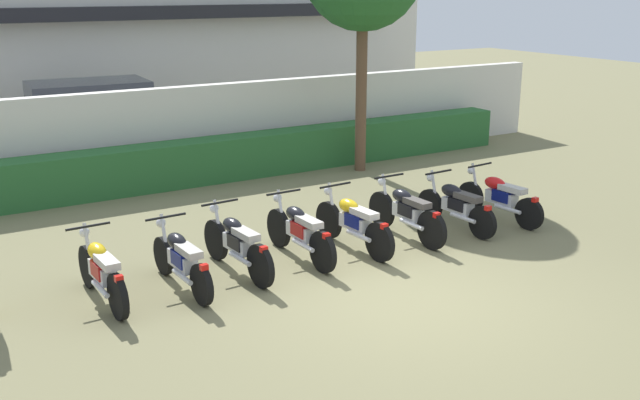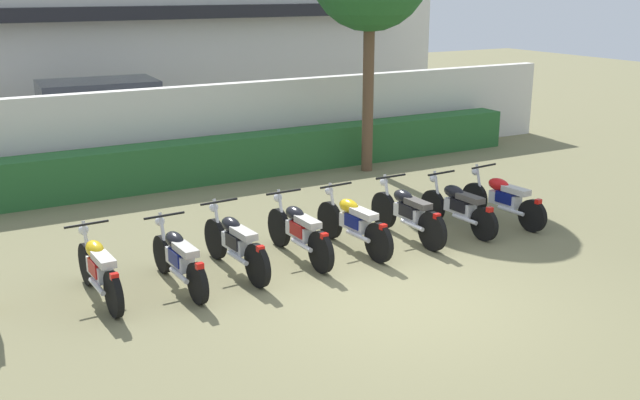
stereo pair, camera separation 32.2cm
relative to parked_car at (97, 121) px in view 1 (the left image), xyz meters
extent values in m
plane|color=olive|center=(1.28, -10.50, -0.94)|extent=(60.00, 60.00, 0.00)
cube|color=silver|center=(1.28, 5.67, 2.10)|extent=(20.85, 6.00, 6.07)
cube|color=black|center=(1.28, 2.42, 2.40)|extent=(17.51, 0.50, 0.36)
cube|color=silver|center=(1.28, -2.67, 0.05)|extent=(19.81, 0.30, 1.98)
cube|color=#28602D|center=(1.28, -3.37, -0.48)|extent=(15.85, 0.70, 0.92)
cube|color=silver|center=(0.05, 0.00, -0.20)|extent=(4.60, 2.11, 1.00)
cube|color=#2D333D|center=(-0.15, 0.01, 0.63)|extent=(2.79, 1.86, 0.65)
cylinder|color=black|center=(1.68, 0.83, -0.60)|extent=(0.69, 0.26, 0.68)
cylinder|color=black|center=(1.57, -1.02, -0.60)|extent=(0.69, 0.26, 0.68)
cylinder|color=black|center=(-1.47, 1.01, -0.60)|extent=(0.69, 0.26, 0.68)
cylinder|color=black|center=(-1.58, -0.83, -0.60)|extent=(0.69, 0.26, 0.68)
cylinder|color=brown|center=(4.78, -4.21, 0.81)|extent=(0.25, 0.25, 3.48)
cylinder|color=black|center=(-2.28, -7.89, -0.63)|extent=(0.12, 0.61, 0.61)
cylinder|color=black|center=(-2.23, -9.14, -0.63)|extent=(0.12, 0.61, 0.61)
cube|color=silver|center=(-2.26, -8.57, -0.48)|extent=(0.23, 0.61, 0.22)
ellipsoid|color=yellow|center=(-2.26, -8.40, -0.25)|extent=(0.24, 0.45, 0.22)
cube|color=beige|center=(-2.25, -8.80, -0.27)|extent=(0.22, 0.53, 0.10)
cube|color=red|center=(-2.23, -9.24, -0.35)|extent=(0.10, 0.08, 0.08)
cylinder|color=silver|center=(-2.28, -7.98, -0.31)|extent=(0.06, 0.23, 0.65)
cylinder|color=black|center=(-2.28, -8.07, 0.01)|extent=(0.60, 0.06, 0.04)
sphere|color=silver|center=(-2.29, -7.87, -0.13)|extent=(0.14, 0.14, 0.14)
cylinder|color=silver|center=(-2.36, -8.82, -0.61)|extent=(0.09, 0.55, 0.07)
cube|color=#A51414|center=(-2.25, -8.62, -0.43)|extent=(0.26, 0.37, 0.20)
cylinder|color=black|center=(-1.22, -7.97, -0.65)|extent=(0.12, 0.57, 0.57)
cylinder|color=black|center=(-1.16, -9.28, -0.65)|extent=(0.12, 0.57, 0.57)
cube|color=silver|center=(-1.19, -8.68, -0.50)|extent=(0.23, 0.61, 0.22)
ellipsoid|color=black|center=(-1.19, -8.51, -0.27)|extent=(0.24, 0.45, 0.22)
cube|color=#B2ADA3|center=(-1.18, -8.90, -0.29)|extent=(0.22, 0.53, 0.10)
cube|color=red|center=(-1.15, -9.38, -0.37)|extent=(0.10, 0.08, 0.08)
cylinder|color=silver|center=(-1.21, -8.06, -0.33)|extent=(0.06, 0.23, 0.65)
cylinder|color=black|center=(-1.21, -8.15, -0.01)|extent=(0.60, 0.06, 0.04)
sphere|color=silver|center=(-1.22, -7.95, -0.15)|extent=(0.14, 0.14, 0.14)
cylinder|color=silver|center=(-1.30, -8.93, -0.63)|extent=(0.09, 0.55, 0.07)
cube|color=navy|center=(-1.18, -8.73, -0.45)|extent=(0.26, 0.37, 0.20)
cylinder|color=black|center=(-0.32, -7.81, -0.62)|extent=(0.13, 0.63, 0.63)
cylinder|color=black|center=(-0.23, -9.15, -0.62)|extent=(0.13, 0.63, 0.63)
cube|color=silver|center=(-0.27, -8.53, -0.47)|extent=(0.24, 0.61, 0.22)
ellipsoid|color=black|center=(-0.28, -8.36, -0.24)|extent=(0.25, 0.45, 0.22)
cube|color=#B2ADA3|center=(-0.26, -8.76, -0.26)|extent=(0.23, 0.53, 0.10)
cube|color=red|center=(-0.22, -9.25, -0.34)|extent=(0.10, 0.09, 0.08)
cylinder|color=silver|center=(-0.31, -7.89, -0.30)|extent=(0.06, 0.23, 0.65)
cylinder|color=black|center=(-0.31, -7.98, 0.02)|extent=(0.60, 0.07, 0.04)
sphere|color=silver|center=(-0.32, -7.79, -0.12)|extent=(0.14, 0.14, 0.14)
cylinder|color=silver|center=(-0.37, -8.79, -0.60)|extent=(0.11, 0.55, 0.07)
cube|color=black|center=(-0.27, -8.58, -0.42)|extent=(0.26, 0.37, 0.20)
cylinder|color=black|center=(0.78, -7.79, -0.62)|extent=(0.10, 0.63, 0.63)
cylinder|color=black|center=(0.81, -9.12, -0.62)|extent=(0.10, 0.63, 0.63)
cube|color=silver|center=(0.79, -8.51, -0.47)|extent=(0.21, 0.60, 0.22)
ellipsoid|color=black|center=(0.79, -8.34, -0.24)|extent=(0.23, 0.44, 0.22)
cube|color=#B2ADA3|center=(0.80, -8.74, -0.26)|extent=(0.21, 0.52, 0.10)
cube|color=red|center=(0.81, -9.22, -0.34)|extent=(0.10, 0.08, 0.08)
cylinder|color=silver|center=(0.78, -7.88, -0.30)|extent=(0.06, 0.23, 0.65)
cylinder|color=black|center=(0.78, -7.97, 0.02)|extent=(0.60, 0.05, 0.04)
sphere|color=silver|center=(0.78, -7.77, -0.12)|extent=(0.14, 0.14, 0.14)
cylinder|color=silver|center=(0.68, -8.76, -0.60)|extent=(0.08, 0.55, 0.07)
cube|color=#A51414|center=(0.79, -8.56, -0.42)|extent=(0.25, 0.37, 0.20)
cylinder|color=black|center=(1.69, -7.85, -0.62)|extent=(0.13, 0.63, 0.63)
cylinder|color=black|center=(1.78, -9.18, -0.62)|extent=(0.13, 0.63, 0.63)
cube|color=silver|center=(1.74, -8.57, -0.47)|extent=(0.24, 0.61, 0.22)
ellipsoid|color=yellow|center=(1.73, -8.40, -0.24)|extent=(0.25, 0.45, 0.22)
cube|color=beige|center=(1.75, -8.80, -0.26)|extent=(0.23, 0.53, 0.10)
cube|color=red|center=(1.79, -9.28, -0.34)|extent=(0.11, 0.09, 0.08)
cylinder|color=silver|center=(1.70, -7.94, -0.30)|extent=(0.06, 0.23, 0.65)
cylinder|color=black|center=(1.70, -8.03, 0.02)|extent=(0.60, 0.08, 0.04)
sphere|color=silver|center=(1.69, -7.83, -0.12)|extent=(0.14, 0.14, 0.14)
cylinder|color=silver|center=(1.64, -8.82, -0.60)|extent=(0.11, 0.55, 0.07)
cube|color=navy|center=(1.74, -8.62, -0.42)|extent=(0.26, 0.37, 0.20)
cylinder|color=black|center=(2.78, -7.84, -0.62)|extent=(0.10, 0.64, 0.64)
cylinder|color=black|center=(2.81, -9.17, -0.62)|extent=(0.10, 0.64, 0.64)
cube|color=silver|center=(2.80, -8.56, -0.47)|extent=(0.21, 0.60, 0.22)
ellipsoid|color=black|center=(2.79, -8.39, -0.24)|extent=(0.23, 0.44, 0.22)
cube|color=#4C4742|center=(2.80, -8.79, -0.26)|extent=(0.21, 0.52, 0.10)
cube|color=red|center=(2.81, -9.27, -0.34)|extent=(0.10, 0.08, 0.08)
cylinder|color=silver|center=(2.79, -7.93, -0.30)|extent=(0.05, 0.23, 0.65)
cylinder|color=black|center=(2.79, -8.02, 0.02)|extent=(0.60, 0.05, 0.04)
sphere|color=silver|center=(2.78, -7.82, -0.12)|extent=(0.14, 0.14, 0.14)
cylinder|color=silver|center=(2.68, -8.81, -0.60)|extent=(0.08, 0.55, 0.07)
cube|color=black|center=(2.80, -8.61, -0.42)|extent=(0.25, 0.36, 0.20)
cylinder|color=black|center=(3.77, -7.95, -0.66)|extent=(0.12, 0.57, 0.56)
cylinder|color=black|center=(3.85, -9.22, -0.66)|extent=(0.12, 0.57, 0.56)
cube|color=silver|center=(3.81, -8.63, -0.51)|extent=(0.23, 0.61, 0.22)
ellipsoid|color=black|center=(3.80, -8.46, -0.28)|extent=(0.25, 0.45, 0.22)
cube|color=#4C4742|center=(3.83, -8.86, -0.30)|extent=(0.23, 0.53, 0.10)
cube|color=red|center=(3.85, -9.32, -0.38)|extent=(0.10, 0.09, 0.08)
cylinder|color=silver|center=(3.78, -8.04, -0.34)|extent=(0.06, 0.23, 0.65)
cylinder|color=black|center=(3.78, -8.13, -0.02)|extent=(0.60, 0.07, 0.04)
sphere|color=silver|center=(3.77, -7.93, -0.16)|extent=(0.14, 0.14, 0.14)
cylinder|color=silver|center=(3.71, -8.89, -0.64)|extent=(0.10, 0.55, 0.07)
cube|color=black|center=(3.82, -8.68, -0.46)|extent=(0.26, 0.37, 0.20)
cylinder|color=black|center=(4.75, -7.93, -0.65)|extent=(0.14, 0.57, 0.56)
cylinder|color=black|center=(4.88, -9.27, -0.65)|extent=(0.14, 0.57, 0.56)
cube|color=silver|center=(4.82, -8.65, -0.50)|extent=(0.26, 0.62, 0.22)
ellipsoid|color=red|center=(4.80, -8.48, -0.27)|extent=(0.26, 0.46, 0.22)
cube|color=beige|center=(4.84, -8.88, -0.29)|extent=(0.25, 0.54, 0.10)
cube|color=red|center=(4.89, -9.37, -0.37)|extent=(0.11, 0.09, 0.08)
cylinder|color=silver|center=(4.76, -8.02, -0.33)|extent=(0.07, 0.23, 0.65)
cylinder|color=black|center=(4.77, -8.11, -0.01)|extent=(0.60, 0.09, 0.04)
sphere|color=silver|center=(4.75, -7.91, -0.15)|extent=(0.14, 0.14, 0.14)
cylinder|color=silver|center=(4.73, -8.91, -0.63)|extent=(0.12, 0.55, 0.07)
cube|color=navy|center=(4.83, -8.70, -0.45)|extent=(0.27, 0.38, 0.20)
camera|label=1|loc=(-4.48, -17.82, 3.15)|focal=41.52mm
camera|label=2|loc=(-4.20, -17.98, 3.15)|focal=41.52mm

